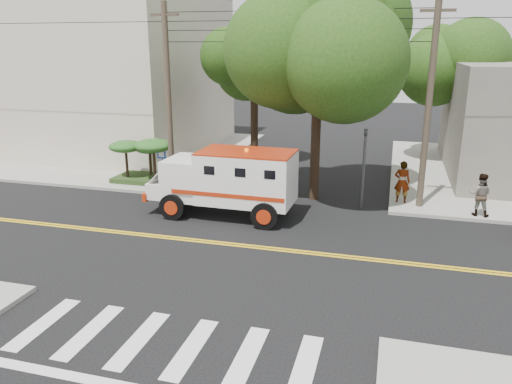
% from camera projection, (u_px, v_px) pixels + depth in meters
% --- Properties ---
extents(ground, '(100.00, 100.00, 0.00)m').
position_uv_depth(ground, '(245.00, 246.00, 18.27)').
color(ground, black).
rests_on(ground, ground).
extents(sidewalk_nw, '(17.00, 17.00, 0.15)m').
position_uv_depth(sidewalk_nw, '(113.00, 151.00, 34.18)').
color(sidewalk_nw, gray).
rests_on(sidewalk_nw, ground).
extents(building_left, '(16.00, 14.00, 10.00)m').
position_uv_depth(building_left, '(93.00, 73.00, 34.63)').
color(building_left, beige).
rests_on(building_left, sidewalk_nw).
extents(utility_pole_left, '(0.28, 0.28, 9.00)m').
position_uv_depth(utility_pole_left, '(169.00, 100.00, 23.96)').
color(utility_pole_left, '#382D23').
rests_on(utility_pole_left, ground).
extents(utility_pole_right, '(0.28, 0.28, 9.00)m').
position_uv_depth(utility_pole_right, '(428.00, 108.00, 21.10)').
color(utility_pole_right, '#382D23').
rests_on(utility_pole_right, ground).
extents(tree_main, '(6.08, 5.70, 9.85)m').
position_uv_depth(tree_main, '(328.00, 42.00, 21.46)').
color(tree_main, black).
rests_on(tree_main, ground).
extents(tree_left, '(4.48, 4.20, 7.70)m').
position_uv_depth(tree_left, '(259.00, 69.00, 28.21)').
color(tree_left, black).
rests_on(tree_left, ground).
extents(tree_right, '(4.80, 4.50, 8.20)m').
position_uv_depth(tree_right, '(469.00, 62.00, 28.83)').
color(tree_right, black).
rests_on(tree_right, ground).
extents(traffic_signal, '(0.15, 0.18, 3.60)m').
position_uv_depth(traffic_signal, '(364.00, 160.00, 21.83)').
color(traffic_signal, '#3F3F42').
rests_on(traffic_signal, ground).
extents(accessibility_sign, '(0.45, 0.10, 2.02)m').
position_uv_depth(accessibility_sign, '(162.00, 162.00, 25.17)').
color(accessibility_sign, '#3F3F42').
rests_on(accessibility_sign, ground).
extents(palm_planter, '(3.52, 2.63, 2.36)m').
position_uv_depth(palm_planter, '(144.00, 154.00, 25.82)').
color(palm_planter, '#1E3314').
rests_on(palm_planter, sidewalk_nw).
extents(armored_truck, '(6.35, 2.67, 2.87)m').
position_uv_depth(armored_truck, '(228.00, 179.00, 21.04)').
color(armored_truck, white).
rests_on(armored_truck, ground).
extents(pedestrian_a, '(0.72, 0.49, 1.93)m').
position_uv_depth(pedestrian_a, '(402.00, 182.00, 22.58)').
color(pedestrian_a, gray).
rests_on(pedestrian_a, sidewalk_ne).
extents(pedestrian_b, '(1.00, 0.84, 1.82)m').
position_uv_depth(pedestrian_b, '(480.00, 195.00, 20.83)').
color(pedestrian_b, gray).
rests_on(pedestrian_b, sidewalk_ne).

